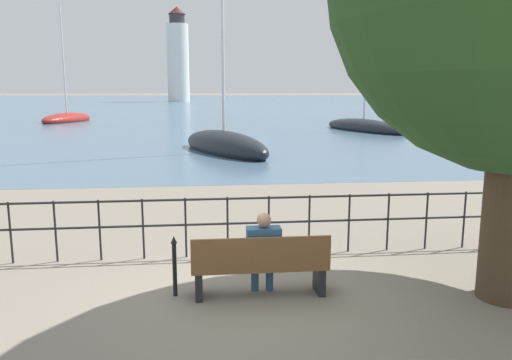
% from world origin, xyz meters
% --- Properties ---
extents(ground_plane, '(1000.00, 1000.00, 0.00)m').
position_xyz_m(ground_plane, '(0.00, 0.00, 0.00)').
color(ground_plane, gray).
extents(harbor_water, '(600.00, 300.00, 0.01)m').
position_xyz_m(harbor_water, '(0.00, 158.34, 0.00)').
color(harbor_water, slate).
rests_on(harbor_water, ground_plane).
extents(park_bench, '(1.91, 0.45, 0.90)m').
position_xyz_m(park_bench, '(0.00, -0.06, 0.44)').
color(park_bench, brown).
rests_on(park_bench, ground_plane).
extents(seated_person_left, '(0.48, 0.35, 1.20)m').
position_xyz_m(seated_person_left, '(0.05, 0.01, 0.66)').
color(seated_person_left, navy).
rests_on(seated_person_left, ground_plane).
extents(promenade_railing, '(12.31, 0.04, 1.05)m').
position_xyz_m(promenade_railing, '(0.00, 1.75, 0.69)').
color(promenade_railing, black).
rests_on(promenade_railing, ground_plane).
extents(closed_umbrella, '(0.09, 0.09, 0.88)m').
position_xyz_m(closed_umbrella, '(-1.19, 0.09, 0.49)').
color(closed_umbrella, black).
rests_on(closed_umbrella, ground_plane).
extents(sailboat_0, '(4.81, 7.85, 12.32)m').
position_xyz_m(sailboat_0, '(0.24, 16.63, 0.35)').
color(sailboat_0, black).
rests_on(sailboat_0, ground_plane).
extents(sailboat_1, '(4.54, 9.21, 9.59)m').
position_xyz_m(sailboat_1, '(10.78, 28.21, 0.28)').
color(sailboat_1, black).
rests_on(sailboat_1, ground_plane).
extents(sailboat_3, '(4.34, 7.56, 10.76)m').
position_xyz_m(sailboat_3, '(-13.17, 41.41, 0.29)').
color(sailboat_3, maroon).
rests_on(sailboat_3, ground_plane).
extents(harbor_lighthouse, '(5.51, 5.51, 23.57)m').
position_xyz_m(harbor_lighthouse, '(-6.46, 124.95, 10.96)').
color(harbor_lighthouse, white).
rests_on(harbor_lighthouse, ground_plane).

